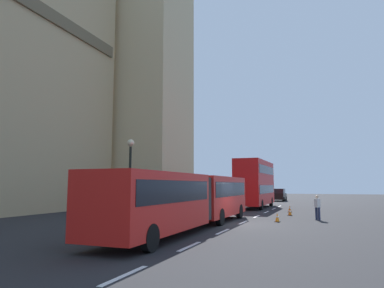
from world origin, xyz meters
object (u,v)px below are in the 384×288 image
street_lamp (130,174)px  pedestrian_near_cones (317,207)px  double_decker_bus (255,182)px  sedan_lead (279,195)px  traffic_cone_west (277,217)px  traffic_cone_east (290,209)px  traffic_cone_middle (290,212)px  articulated_bus (190,196)px

street_lamp → pedestrian_near_cones: (6.35, -10.90, -2.14)m
double_decker_bus → sedan_lead: (16.89, -0.31, -1.80)m
traffic_cone_west → pedestrian_near_cones: (2.09, -2.43, 0.63)m
street_lamp → pedestrian_near_cones: size_ratio=3.12×
double_decker_bus → traffic_cone_east: double_decker_bus is taller
traffic_cone_east → street_lamp: (-12.98, 8.42, 2.77)m
sedan_lead → pedestrian_near_cones: (-28.32, -6.09, -0.00)m
traffic_cone_east → sedan_lead: bearing=9.4°
street_lamp → double_decker_bus: bearing=-14.2°
sedan_lead → street_lamp: bearing=172.1°
traffic_cone_west → double_decker_bus: bearing=16.4°
traffic_cone_west → street_lamp: (-4.26, 8.48, 2.77)m
sedan_lead → double_decker_bus: bearing=179.0°
traffic_cone_middle → pedestrian_near_cones: pedestrian_near_cones is taller
traffic_cone_middle → double_decker_bus: bearing=27.2°
articulated_bus → double_decker_bus: bearing=0.0°
double_decker_bus → sedan_lead: size_ratio=2.26×
articulated_bus → traffic_cone_east: 14.67m
traffic_cone_east → pedestrian_near_cones: pedestrian_near_cones is taller
double_decker_bus → street_lamp: bearing=165.8°
double_decker_bus → street_lamp: street_lamp is taller
sedan_lead → pedestrian_near_cones: size_ratio=2.60×
traffic_cone_west → traffic_cone_east: bearing=0.4°
sedan_lead → traffic_cone_west: (-30.41, -3.67, -0.63)m
articulated_bus → pedestrian_near_cones: articulated_bus is taller
traffic_cone_middle → traffic_cone_west: bearing=176.8°
traffic_cone_east → double_decker_bus: bearing=39.2°
double_decker_bus → traffic_cone_west: 14.30m
sedan_lead → traffic_cone_middle: sedan_lead is taller
traffic_cone_middle → street_lamp: 13.21m
articulated_bus → double_decker_bus: (18.86, 0.00, 0.96)m
double_decker_bus → pedestrian_near_cones: bearing=-150.7°
articulated_bus → sedan_lead: (35.76, -0.30, -0.83)m
articulated_bus → traffic_cone_east: articulated_bus is taller
traffic_cone_east → traffic_cone_west: bearing=-179.6°
double_decker_bus → traffic_cone_east: size_ratio=17.18×
pedestrian_near_cones → traffic_cone_east: bearing=20.5°
articulated_bus → traffic_cone_middle: 11.49m
traffic_cone_east → articulated_bus: bearing=164.4°
traffic_cone_middle → pedestrian_near_cones: bearing=-145.7°
street_lamp → pedestrian_near_cones: 12.80m
traffic_cone_middle → traffic_cone_east: bearing=5.7°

